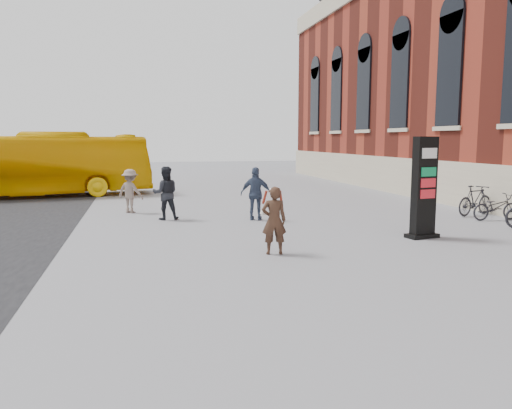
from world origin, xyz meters
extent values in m
plane|color=#9E9EA3|center=(0.00, 0.00, 0.00)|extent=(100.00, 100.00, 0.00)
cube|color=beige|center=(9.44, 6.00, 0.90)|extent=(0.18, 44.00, 1.80)
cube|color=black|center=(4.54, 1.62, 1.39)|extent=(0.71, 0.40, 2.78)
cube|color=black|center=(4.54, 1.62, 0.06)|extent=(0.96, 0.60, 0.11)
cube|color=white|center=(4.54, 1.62, 2.33)|extent=(0.55, 0.40, 0.28)
cube|color=#0B693B|center=(4.54, 1.62, 1.83)|extent=(0.55, 0.40, 0.24)
cube|color=#B11A23|center=(4.54, 1.62, 1.53)|extent=(0.55, 0.40, 0.24)
cube|color=#B11A23|center=(4.54, 1.62, 1.23)|extent=(0.55, 0.40, 0.24)
imported|color=#40281B|center=(0.02, 0.65, 0.81)|extent=(0.64, 0.46, 1.61)
cylinder|color=white|center=(0.02, 0.65, 1.54)|extent=(0.23, 0.23, 0.05)
cone|color=white|center=(0.25, 0.86, 1.10)|extent=(0.24, 0.23, 0.39)
cylinder|color=maroon|center=(0.25, 0.86, 1.33)|extent=(0.14, 0.12, 0.33)
cone|color=white|center=(-0.14, 0.91, 1.10)|extent=(0.23, 0.25, 0.39)
cylinder|color=maroon|center=(-0.14, 0.91, 1.33)|extent=(0.12, 0.14, 0.33)
imported|color=#EEB403|center=(-7.96, 14.70, 1.52)|extent=(11.18, 3.95, 3.05)
imported|color=black|center=(-2.19, 6.44, 0.90)|extent=(0.88, 0.69, 1.80)
imported|color=gray|center=(-3.37, 8.32, 0.81)|extent=(1.20, 1.09, 1.61)
imported|color=#38455E|center=(0.76, 5.64, 0.89)|extent=(1.13, 0.75, 1.78)
imported|color=#25242A|center=(8.60, 3.75, 0.45)|extent=(1.72, 0.63, 0.90)
imported|color=#25242A|center=(8.60, 4.82, 0.55)|extent=(1.88, 1.05, 1.09)
camera|label=1|loc=(-3.05, -10.53, 2.71)|focal=35.00mm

